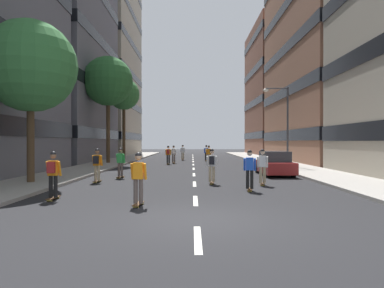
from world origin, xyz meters
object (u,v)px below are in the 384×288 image
object	(u,v)px
street_tree_far	(123,95)
skater_7	(52,172)
skater_8	(96,163)
skater_2	(208,153)
skater_3	(261,165)
skater_9	(211,164)
parked_car_near	(273,164)
streetlamp_right	(282,117)
skater_4	(205,152)
street_tree_mid	(107,81)
skater_5	(173,153)
skater_6	(167,154)
skater_10	(137,176)
skater_1	(119,161)
skater_0	(249,168)
skater_11	(182,152)
street_tree_near	(29,66)

from	to	relation	value
street_tree_far	skater_7	world-z (taller)	street_tree_far
skater_8	street_tree_far	bearing A→B (deg)	97.59
skater_2	skater_3	xyz separation A→B (m)	(1.78, -17.48, 0.00)
skater_2	skater_9	xyz separation A→B (m)	(-0.67, -16.96, 0.03)
parked_car_near	streetlamp_right	xyz separation A→B (m)	(2.27, 6.60, 3.44)
skater_4	street_tree_mid	bearing A→B (deg)	-151.34
streetlamp_right	skater_5	world-z (taller)	streetlamp_right
skater_6	skater_9	size ratio (longest dim) A/B	1.00
skater_8	skater_3	bearing A→B (deg)	-7.75
skater_2	skater_4	size ratio (longest dim) A/B	1.00
parked_car_near	skater_10	bearing A→B (deg)	-123.11
skater_2	skater_5	distance (m)	3.48
skater_3	skater_6	xyz separation A→B (m)	(-5.68, 15.88, 0.03)
skater_1	skater_7	xyz separation A→B (m)	(-0.87, -7.75, 0.03)
streetlamp_right	skater_6	world-z (taller)	streetlamp_right
street_tree_far	skater_7	distance (m)	29.35
skater_0	skater_3	xyz separation A→B (m)	(0.95, 1.95, 0.00)
skater_2	skater_8	bearing A→B (deg)	-112.03
street_tree_mid	skater_10	size ratio (longest dim) A/B	5.69
skater_6	skater_1	bearing A→B (deg)	-98.88
street_tree_far	skater_1	distance (m)	22.06
streetlamp_right	skater_1	world-z (taller)	streetlamp_right
skater_1	skater_7	distance (m)	7.80
street_tree_far	streetlamp_right	xyz separation A→B (m)	(15.53, -12.23, -3.51)
parked_car_near	skater_8	bearing A→B (deg)	-158.08
skater_0	skater_4	size ratio (longest dim) A/B	1.00
skater_7	skater_8	size ratio (longest dim) A/B	1.00
parked_car_near	skater_1	size ratio (longest dim) A/B	2.47
skater_3	street_tree_mid	bearing A→B (deg)	125.01
streetlamp_right	skater_10	bearing A→B (deg)	-118.16
parked_car_near	street_tree_far	distance (m)	24.06
streetlamp_right	skater_4	distance (m)	11.83
skater_1	skater_3	size ratio (longest dim) A/B	1.00
street_tree_mid	skater_7	world-z (taller)	street_tree_mid
skater_4	skater_8	world-z (taller)	same
streetlamp_right	skater_11	size ratio (longest dim) A/B	3.65
parked_car_near	streetlamp_right	size ratio (longest dim) A/B	0.68
streetlamp_right	skater_6	size ratio (longest dim) A/B	3.65
streetlamp_right	skater_5	size ratio (longest dim) A/B	3.65
streetlamp_right	skater_7	world-z (taller)	streetlamp_right
street_tree_mid	skater_7	distance (m)	22.01
skater_1	skater_10	world-z (taller)	same
skater_2	skater_4	distance (m)	4.10
street_tree_near	skater_1	distance (m)	6.93
skater_6	skater_10	bearing A→B (deg)	-88.76
skater_2	skater_3	world-z (taller)	same
skater_0	skater_11	size ratio (longest dim) A/B	1.00
street_tree_near	skater_0	size ratio (longest dim) A/B	4.50
skater_7	skater_9	distance (m)	7.78
street_tree_near	street_tree_far	bearing A→B (deg)	90.00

